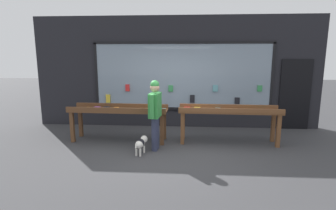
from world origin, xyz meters
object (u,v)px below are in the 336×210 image
object	(u,v)px
person_browsing	(155,110)
small_dog	(141,143)
display_table_left	(119,112)
display_table_right	(229,114)

from	to	relation	value
person_browsing	small_dog	xyz separation A→B (m)	(-0.29, -0.29, -0.71)
display_table_left	person_browsing	size ratio (longest dim) A/B	1.54
display_table_right	small_dog	bearing A→B (deg)	-156.20
person_browsing	small_dog	world-z (taller)	person_browsing
display_table_left	display_table_right	distance (m)	2.82
small_dog	person_browsing	bearing A→B (deg)	-31.60
person_browsing	small_dog	bearing A→B (deg)	141.92
display_table_right	person_browsing	bearing A→B (deg)	-160.75
display_table_right	small_dog	world-z (taller)	display_table_right
display_table_left	small_dog	world-z (taller)	display_table_left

